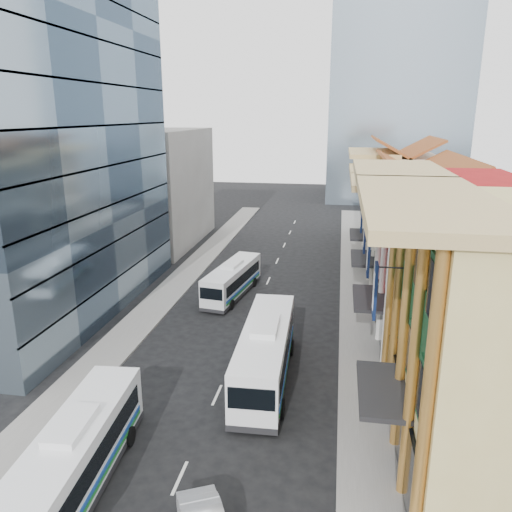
% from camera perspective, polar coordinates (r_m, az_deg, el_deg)
% --- Properties ---
extents(ground, '(200.00, 200.00, 0.00)m').
position_cam_1_polar(ground, '(24.20, -9.51, -25.23)').
color(ground, black).
rests_on(ground, ground).
extents(sidewalk_right, '(3.00, 90.00, 0.15)m').
position_cam_1_polar(sidewalk_right, '(42.18, 11.60, -6.34)').
color(sidewalk_right, slate).
rests_on(sidewalk_right, ground).
extents(sidewalk_left, '(3.00, 90.00, 0.15)m').
position_cam_1_polar(sidewalk_left, '(44.74, -10.78, -4.97)').
color(sidewalk_left, slate).
rests_on(sidewalk_left, ground).
extents(shophouse_tan, '(8.00, 14.00, 12.00)m').
position_cam_1_polar(shophouse_tan, '(25.29, 26.15, -8.72)').
color(shophouse_tan, '#D3C27A').
rests_on(shophouse_tan, ground).
extents(shophouse_red, '(8.00, 10.00, 12.00)m').
position_cam_1_polar(shophouse_red, '(36.24, 21.06, -0.91)').
color(shophouse_red, '#9E1111').
rests_on(shophouse_red, ground).
extents(shophouse_cream_near, '(8.00, 9.00, 10.00)m').
position_cam_1_polar(shophouse_cream_near, '(45.51, 18.72, 1.32)').
color(shophouse_cream_near, white).
rests_on(shophouse_cream_near, ground).
extents(shophouse_cream_mid, '(8.00, 9.00, 10.00)m').
position_cam_1_polar(shophouse_cream_mid, '(54.19, 17.32, 3.69)').
color(shophouse_cream_mid, white).
rests_on(shophouse_cream_mid, ground).
extents(shophouse_cream_far, '(8.00, 12.00, 11.00)m').
position_cam_1_polar(shophouse_cream_far, '(64.34, 16.20, 6.09)').
color(shophouse_cream_far, white).
rests_on(shophouse_cream_far, ground).
extents(office_tower, '(12.00, 26.00, 30.00)m').
position_cam_1_polar(office_tower, '(43.08, -24.26, 13.48)').
color(office_tower, '#3B4C5E').
rests_on(office_tower, ground).
extents(office_block_far, '(10.00, 18.00, 14.00)m').
position_cam_1_polar(office_block_far, '(63.84, -11.30, 7.70)').
color(office_block_far, gray).
rests_on(office_block_far, ground).
extents(bus_left_near, '(3.33, 10.93, 3.45)m').
position_cam_1_polar(bus_left_near, '(24.30, -19.95, -20.69)').
color(bus_left_near, silver).
rests_on(bus_left_near, ground).
extents(bus_left_far, '(3.71, 9.93, 3.11)m').
position_cam_1_polar(bus_left_far, '(44.80, -2.71, -2.66)').
color(bus_left_far, silver).
rests_on(bus_left_far, ground).
extents(bus_right, '(3.13, 11.91, 3.80)m').
position_cam_1_polar(bus_right, '(30.95, 1.07, -10.84)').
color(bus_right, white).
rests_on(bus_right, ground).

